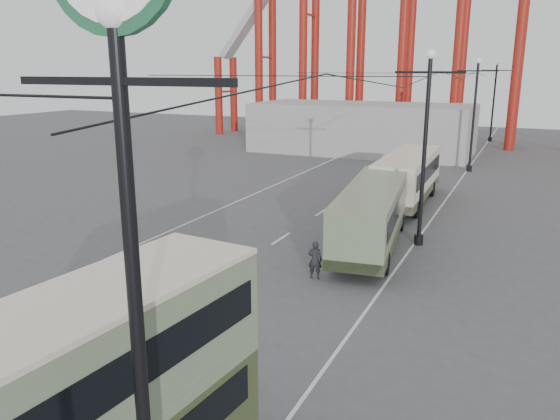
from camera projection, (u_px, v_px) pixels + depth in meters
The scene contains 10 objects.
ground at pixel (48, 420), 13.53m from camera, with size 160.00×160.00×0.00m, color #4C4C4F.
road_markings at pixel (310, 221), 31.19m from camera, with size 12.52×120.00×0.01m.
lamp_post_near at pixel (122, 118), 6.65m from camera, with size 3.20×0.44×10.80m.
lamp_post_mid at pixel (424, 151), 25.91m from camera, with size 3.20×0.44×9.32m.
lamp_post_far at pixel (474, 116), 45.24m from camera, with size 3.20×0.44×9.32m.
lamp_post_distant at pixel (494, 102), 64.57m from camera, with size 3.20×0.44×9.32m.
fairground_shed at pixel (362, 128), 56.65m from camera, with size 22.00×10.00×5.00m, color #9D9E99.
single_decker_green at pixel (373, 213), 26.35m from camera, with size 3.84×10.98×3.04m.
single_decker_cream at pixel (408, 176), 34.82m from camera, with size 2.85×10.36×3.20m.
pedestrian at pixel (315, 260), 22.49m from camera, with size 0.59×0.39×1.62m, color black.
Camera 1 is at (10.17, -8.29, 8.44)m, focal length 35.00 mm.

